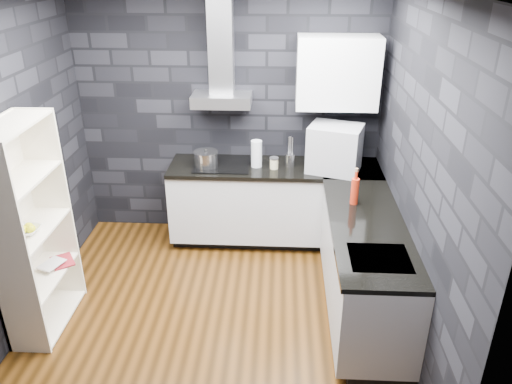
# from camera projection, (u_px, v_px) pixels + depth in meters

# --- Properties ---
(ground) EXTENTS (3.20, 3.20, 0.00)m
(ground) POSITION_uv_depth(u_px,v_px,m) (214.00, 314.00, 4.45)
(ground) COLOR #492A0D
(wall_back) EXTENTS (3.20, 0.05, 2.70)m
(wall_back) POSITION_uv_depth(u_px,v_px,m) (229.00, 114.00, 5.33)
(wall_back) COLOR black
(wall_back) RESTS_ON ground
(wall_front) EXTENTS (3.20, 0.05, 2.70)m
(wall_front) POSITION_uv_depth(u_px,v_px,m) (161.00, 311.00, 2.41)
(wall_front) COLOR black
(wall_front) RESTS_ON ground
(wall_left) EXTENTS (0.05, 3.20, 2.70)m
(wall_left) POSITION_uv_depth(u_px,v_px,m) (4.00, 171.00, 3.94)
(wall_left) COLOR black
(wall_left) RESTS_ON ground
(wall_right) EXTENTS (0.05, 3.20, 2.70)m
(wall_right) POSITION_uv_depth(u_px,v_px,m) (420.00, 180.00, 3.79)
(wall_right) COLOR black
(wall_right) RESTS_ON ground
(toekick_back) EXTENTS (2.18, 0.50, 0.10)m
(toekick_back) POSITION_uv_depth(u_px,v_px,m) (273.00, 234.00, 5.61)
(toekick_back) COLOR black
(toekick_back) RESTS_ON ground
(toekick_right) EXTENTS (0.50, 1.78, 0.10)m
(toekick_right) POSITION_uv_depth(u_px,v_px,m) (364.00, 307.00, 4.46)
(toekick_right) COLOR black
(toekick_right) RESTS_ON ground
(counter_back_cab) EXTENTS (2.20, 0.60, 0.76)m
(counter_back_cab) POSITION_uv_depth(u_px,v_px,m) (274.00, 202.00, 5.39)
(counter_back_cab) COLOR silver
(counter_back_cab) RESTS_ON ground
(counter_right_cab) EXTENTS (0.60, 1.80, 0.76)m
(counter_right_cab) POSITION_uv_depth(u_px,v_px,m) (364.00, 267.00, 4.27)
(counter_right_cab) COLOR silver
(counter_right_cab) RESTS_ON ground
(counter_back_top) EXTENTS (2.20, 0.62, 0.04)m
(counter_back_top) POSITION_uv_depth(u_px,v_px,m) (274.00, 168.00, 5.21)
(counter_back_top) COLOR black
(counter_back_top) RESTS_ON counter_back_cab
(counter_right_top) EXTENTS (0.62, 1.80, 0.04)m
(counter_right_top) POSITION_uv_depth(u_px,v_px,m) (368.00, 226.00, 4.10)
(counter_right_top) COLOR black
(counter_right_top) RESTS_ON counter_right_cab
(counter_corner_top) EXTENTS (0.62, 0.62, 0.04)m
(counter_corner_top) POSITION_uv_depth(u_px,v_px,m) (351.00, 169.00, 5.18)
(counter_corner_top) COLOR black
(counter_corner_top) RESTS_ON counter_right_cab
(hood_body) EXTENTS (0.60, 0.34, 0.12)m
(hood_body) POSITION_uv_depth(u_px,v_px,m) (222.00, 100.00, 5.07)
(hood_body) COLOR #B1B2B6
(hood_body) RESTS_ON wall_back
(hood_chimney) EXTENTS (0.24, 0.20, 0.90)m
(hood_chimney) POSITION_uv_depth(u_px,v_px,m) (221.00, 47.00, 4.91)
(hood_chimney) COLOR #B1B2B6
(hood_chimney) RESTS_ON hood_body
(upper_cabinet) EXTENTS (0.80, 0.35, 0.70)m
(upper_cabinet) POSITION_uv_depth(u_px,v_px,m) (338.00, 73.00, 4.88)
(upper_cabinet) COLOR white
(upper_cabinet) RESTS_ON wall_back
(cooktop) EXTENTS (0.58, 0.50, 0.01)m
(cooktop) POSITION_uv_depth(u_px,v_px,m) (222.00, 164.00, 5.23)
(cooktop) COLOR black
(cooktop) RESTS_ON counter_back_top
(sink_rim) EXTENTS (0.44, 0.40, 0.01)m
(sink_rim) POSITION_uv_depth(u_px,v_px,m) (380.00, 258.00, 3.64)
(sink_rim) COLOR #B1B2B6
(sink_rim) RESTS_ON counter_right_top
(pot) EXTENTS (0.31, 0.31, 0.14)m
(pot) POSITION_uv_depth(u_px,v_px,m) (206.00, 159.00, 5.15)
(pot) COLOR #AFAFB3
(pot) RESTS_ON cooktop
(glass_vase) EXTENTS (0.11, 0.11, 0.28)m
(glass_vase) POSITION_uv_depth(u_px,v_px,m) (256.00, 154.00, 5.14)
(glass_vase) COLOR silver
(glass_vase) RESTS_ON counter_back_top
(storage_jar) EXTENTS (0.10, 0.10, 0.11)m
(storage_jar) POSITION_uv_depth(u_px,v_px,m) (274.00, 164.00, 5.12)
(storage_jar) COLOR #C7BF8E
(storage_jar) RESTS_ON counter_back_top
(utensil_crock) EXTENTS (0.12, 0.12, 0.13)m
(utensil_crock) POSITION_uv_depth(u_px,v_px,m) (290.00, 160.00, 5.18)
(utensil_crock) COLOR #AFAFB3
(utensil_crock) RESTS_ON counter_back_top
(appliance_garage) EXTENTS (0.60, 0.53, 0.50)m
(appliance_garage) POSITION_uv_depth(u_px,v_px,m) (335.00, 150.00, 5.00)
(appliance_garage) COLOR #A2A4AA
(appliance_garage) RESTS_ON counter_back_top
(red_bottle) EXTENTS (0.08, 0.08, 0.24)m
(red_bottle) POSITION_uv_depth(u_px,v_px,m) (355.00, 191.00, 4.38)
(red_bottle) COLOR #AA2711
(red_bottle) RESTS_ON counter_right_top
(bookshelf) EXTENTS (0.39, 0.82, 1.80)m
(bookshelf) POSITION_uv_depth(u_px,v_px,m) (32.00, 231.00, 3.99)
(bookshelf) COLOR #F3E9CD
(bookshelf) RESTS_ON ground
(fruit_bowl) EXTENTS (0.21, 0.21, 0.05)m
(fruit_bowl) POSITION_uv_depth(u_px,v_px,m) (27.00, 230.00, 3.92)
(fruit_bowl) COLOR silver
(fruit_bowl) RESTS_ON bookshelf
(book_red) EXTENTS (0.16, 0.12, 0.24)m
(book_red) POSITION_uv_depth(u_px,v_px,m) (50.00, 254.00, 4.28)
(book_red) COLOR maroon
(book_red) RESTS_ON bookshelf
(book_second) EXTENTS (0.15, 0.07, 0.21)m
(book_second) POSITION_uv_depth(u_px,v_px,m) (43.00, 253.00, 4.26)
(book_second) COLOR #B2B2B2
(book_second) RESTS_ON bookshelf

